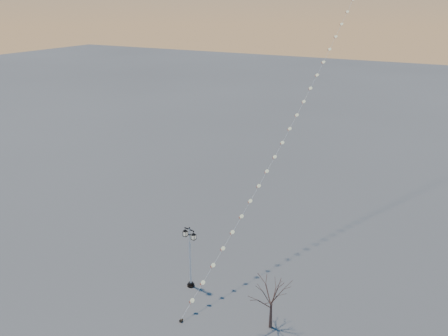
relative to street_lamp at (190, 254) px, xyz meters
The scene contains 4 objects.
ground 4.54m from the street_lamp, 70.82° to the right, with size 300.00×300.00×0.00m, color #545454.
street_lamp is the anchor object (origin of this frame).
bare_tree 7.37m from the street_lamp, 11.86° to the right, with size 2.19×2.19×3.63m.
kite_train 23.95m from the street_lamp, 77.22° to the left, with size 5.48×44.37×36.24m.
Camera 1 is at (15.43, -22.27, 20.70)m, focal length 37.47 mm.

